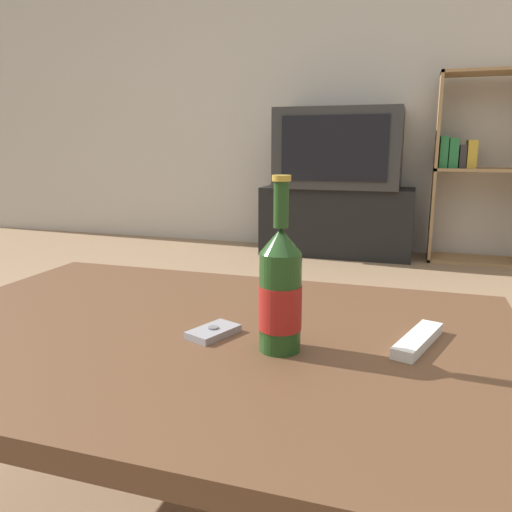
# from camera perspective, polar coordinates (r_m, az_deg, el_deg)

# --- Properties ---
(ground_plane) EXTENTS (12.00, 12.00, 0.00)m
(ground_plane) POSITION_cam_1_polar(r_m,az_deg,el_deg) (1.23, -5.95, -27.09)
(ground_plane) COLOR #937556
(back_wall) EXTENTS (8.00, 0.05, 2.60)m
(back_wall) POSITION_cam_1_polar(r_m,az_deg,el_deg) (3.94, 12.46, 19.71)
(back_wall) COLOR beige
(back_wall) RESTS_ON ground_plane
(coffee_table) EXTENTS (1.24, 0.85, 0.42)m
(coffee_table) POSITION_cam_1_polar(r_m,az_deg,el_deg) (1.04, -6.42, -10.98)
(coffee_table) COLOR brown
(coffee_table) RESTS_ON ground_plane
(tv_stand) EXTENTS (1.08, 0.39, 0.49)m
(tv_stand) POSITION_cam_1_polar(r_m,az_deg,el_deg) (3.70, 9.17, 3.94)
(tv_stand) COLOR black
(tv_stand) RESTS_ON ground_plane
(television) EXTENTS (0.86, 0.48, 0.55)m
(television) POSITION_cam_1_polar(r_m,az_deg,el_deg) (3.66, 9.45, 12.03)
(television) COLOR #2D2D2D
(television) RESTS_ON tv_stand
(bookshelf) EXTENTS (0.60, 0.30, 1.26)m
(bookshelf) POSITION_cam_1_polar(r_m,az_deg,el_deg) (3.70, 23.74, 9.43)
(bookshelf) COLOR #99754C
(bookshelf) RESTS_ON ground_plane
(beer_bottle) EXTENTS (0.08, 0.08, 0.31)m
(beer_bottle) POSITION_cam_1_polar(r_m,az_deg,el_deg) (0.88, 2.79, -4.08)
(beer_bottle) COLOR #1E4219
(beer_bottle) RESTS_ON coffee_table
(cell_phone) EXTENTS (0.09, 0.12, 0.02)m
(cell_phone) POSITION_cam_1_polar(r_m,az_deg,el_deg) (0.98, -4.90, -8.61)
(cell_phone) COLOR gray
(cell_phone) RESTS_ON coffee_table
(remote_control) EXTENTS (0.09, 0.18, 0.02)m
(remote_control) POSITION_cam_1_polar(r_m,az_deg,el_deg) (0.97, 18.02, -9.12)
(remote_control) COLOR white
(remote_control) RESTS_ON coffee_table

